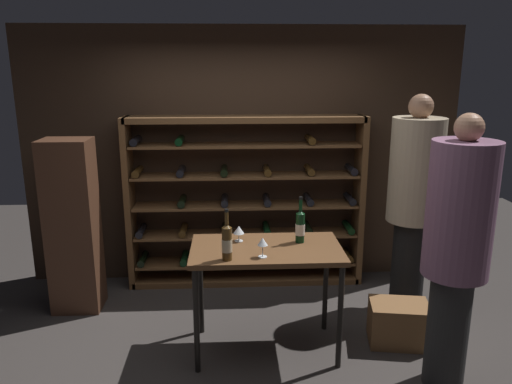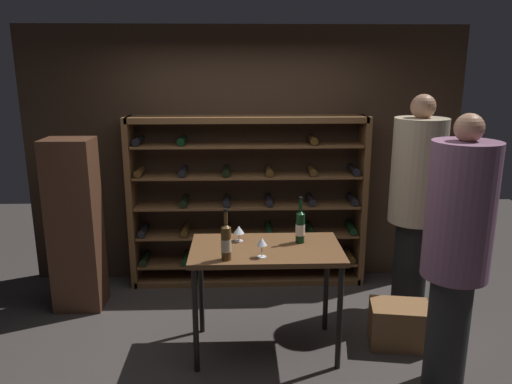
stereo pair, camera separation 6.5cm
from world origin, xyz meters
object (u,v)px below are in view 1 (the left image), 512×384
object	(u,v)px
tasting_table	(266,259)
wine_bottle_red_label	(300,226)
display_cabinet	(73,227)
wine_glass_stemmed_right	(239,230)
wine_glass_stemmed_center	(263,243)
person_bystander_red_print	(414,195)
person_guest_khaki	(457,242)
wine_rack	(246,204)
wine_bottle_amber_reserve	(227,242)
wine_crate	(399,323)

from	to	relation	value
tasting_table	wine_bottle_red_label	world-z (taller)	wine_bottle_red_label
display_cabinet	wine_bottle_red_label	distance (m)	2.16
wine_bottle_red_label	wine_glass_stemmed_right	world-z (taller)	wine_bottle_red_label
wine_glass_stemmed_center	person_bystander_red_print	bearing A→B (deg)	30.79
person_guest_khaki	wine_glass_stemmed_center	xyz separation A→B (m)	(-1.31, 0.32, -0.10)
display_cabinet	wine_glass_stemmed_center	distance (m)	2.00
wine_glass_stemmed_right	wine_glass_stemmed_center	size ratio (longest dim) A/B	0.86
wine_rack	tasting_table	bearing A→B (deg)	-84.91
person_bystander_red_print	wine_glass_stemmed_right	bearing A→B (deg)	134.97
tasting_table	wine_glass_stemmed_center	distance (m)	0.29
person_bystander_red_print	wine_bottle_amber_reserve	bearing A→B (deg)	145.22
tasting_table	wine_bottle_red_label	distance (m)	0.38
tasting_table	wine_bottle_amber_reserve	distance (m)	0.45
person_guest_khaki	wine_crate	size ratio (longest dim) A/B	4.13
person_bystander_red_print	person_guest_khaki	bearing A→B (deg)	-159.06
display_cabinet	wine_bottle_amber_reserve	bearing A→B (deg)	-36.29
wine_bottle_red_label	wine_glass_stemmed_center	world-z (taller)	wine_bottle_red_label
wine_rack	person_guest_khaki	xyz separation A→B (m)	(1.39, -1.85, 0.23)
wine_rack	person_guest_khaki	size ratio (longest dim) A/B	1.24
wine_glass_stemmed_center	person_guest_khaki	bearing A→B (deg)	-13.85
wine_rack	display_cabinet	distance (m)	1.71
person_bystander_red_print	display_cabinet	xyz separation A→B (m)	(-3.15, 0.16, -0.31)
wine_bottle_amber_reserve	wine_bottle_red_label	distance (m)	0.68
wine_bottle_amber_reserve	wine_bottle_red_label	world-z (taller)	wine_bottle_amber_reserve
tasting_table	wine_bottle_red_label	xyz separation A→B (m)	(0.28, 0.10, 0.23)
person_guest_khaki	wine_bottle_red_label	world-z (taller)	person_guest_khaki
person_guest_khaki	wine_bottle_red_label	bearing A→B (deg)	32.16
tasting_table	display_cabinet	bearing A→B (deg)	154.91
wine_crate	wine_glass_stemmed_center	xyz separation A→B (m)	(-1.16, -0.24, 0.83)
wine_glass_stemmed_center	tasting_table	bearing A→B (deg)	78.15
display_cabinet	person_bystander_red_print	bearing A→B (deg)	-2.87
person_bystander_red_print	wine_crate	distance (m)	1.17
wine_rack	person_bystander_red_print	size ratio (longest dim) A/B	1.21
wine_crate	wine_glass_stemmed_right	bearing A→B (deg)	175.09
tasting_table	wine_glass_stemmed_center	bearing A→B (deg)	-101.85
wine_rack	wine_bottle_red_label	size ratio (longest dim) A/B	6.48
person_guest_khaki	tasting_table	bearing A→B (deg)	42.08
person_guest_khaki	wine_glass_stemmed_right	distance (m)	1.63
wine_rack	person_bystander_red_print	bearing A→B (deg)	-23.62
tasting_table	wine_crate	distance (m)	1.28
wine_bottle_amber_reserve	wine_glass_stemmed_center	size ratio (longest dim) A/B	2.55
wine_rack	wine_glass_stemmed_right	bearing A→B (deg)	-94.59
wine_bottle_amber_reserve	wine_bottle_red_label	bearing A→B (deg)	30.45
wine_crate	wine_bottle_amber_reserve	size ratio (longest dim) A/B	1.23
display_cabinet	wine_bottle_amber_reserve	size ratio (longest dim) A/B	4.21
wine_rack	display_cabinet	size ratio (longest dim) A/B	1.50
wine_glass_stemmed_right	tasting_table	bearing A→B (deg)	-35.15
person_bystander_red_print	wine_glass_stemmed_center	world-z (taller)	person_bystander_red_print
wine_glass_stemmed_center	wine_glass_stemmed_right	bearing A→B (deg)	115.83
wine_rack	wine_glass_stemmed_right	distance (m)	1.19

